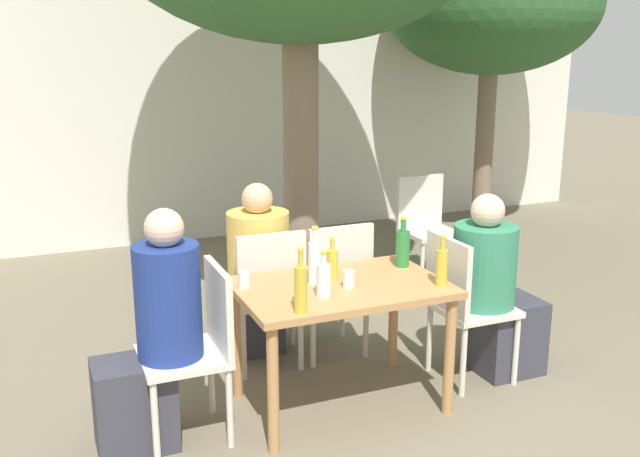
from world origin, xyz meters
The scene contains 20 objects.
ground_plane centered at (0.00, 0.00, 0.00)m, with size 30.00×30.00×0.00m, color #706651.
cafe_building_wall centered at (0.00, 3.96, 1.40)m, with size 10.00×0.08×2.80m.
tree_far centered at (3.11, 3.04, 2.42)m, with size 2.23×2.23×3.16m.
dining_table_front centered at (0.00, 0.00, 0.64)m, with size 1.16×0.77×0.74m.
patio_chair_0 centered at (-0.81, 0.00, 0.53)m, with size 0.44×0.44×0.93m.
patio_chair_1 centered at (0.81, 0.00, 0.53)m, with size 0.44×0.44×0.93m.
patio_chair_2 centered at (-0.23, 0.62, 0.53)m, with size 0.44×0.44×0.93m.
patio_chair_3 centered at (0.23, 0.62, 0.53)m, with size 0.44×0.44×0.93m.
patio_chair_4 centered at (1.61, 1.75, 0.53)m, with size 0.44×0.44×0.93m.
person_seated_0 centered at (-1.05, 0.00, 0.56)m, with size 0.57×0.34×1.26m.
person_seated_1 centered at (1.05, 0.00, 0.53)m, with size 0.59×0.39×1.17m.
person_seated_2 centered at (-0.23, 0.85, 0.54)m, with size 0.40×0.60×1.19m.
water_bottle_0 centered at (-0.17, -0.14, 0.83)m, with size 0.08×0.08×0.25m.
oil_cruet_1 centered at (0.51, -0.23, 0.85)m, with size 0.06×0.06×0.29m.
oil_cruet_2 centered at (-0.36, -0.31, 0.87)m, with size 0.06×0.06×0.33m.
water_bottle_3 centered at (-0.13, 0.07, 0.86)m, with size 0.08×0.08×0.33m.
green_bottle_4 centered at (0.48, 0.16, 0.85)m, with size 0.08×0.08×0.30m.
oil_cruet_5 centered at (-0.01, 0.09, 0.83)m, with size 0.06×0.06×0.25m.
drinking_glass_0 centered at (-0.52, 0.15, 0.78)m, with size 0.06×0.06×0.09m.
drinking_glass_1 centered at (0.02, -0.06, 0.78)m, with size 0.07×0.07×0.10m.
Camera 1 is at (-1.57, -3.42, 2.03)m, focal length 40.00 mm.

